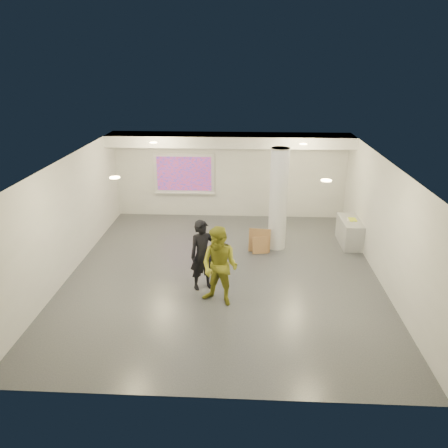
# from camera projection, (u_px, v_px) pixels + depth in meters

# --- Properties ---
(floor) EXTENTS (8.00, 9.00, 0.01)m
(floor) POSITION_uv_depth(u_px,v_px,m) (223.00, 274.00, 11.51)
(floor) COLOR #373A3E
(floor) RESTS_ON ground
(ceiling) EXTENTS (8.00, 9.00, 0.01)m
(ceiling) POSITION_uv_depth(u_px,v_px,m) (223.00, 162.00, 10.44)
(ceiling) COLOR white
(ceiling) RESTS_ON floor
(wall_back) EXTENTS (8.00, 0.01, 3.00)m
(wall_back) POSITION_uv_depth(u_px,v_px,m) (230.00, 175.00, 15.17)
(wall_back) COLOR silver
(wall_back) RESTS_ON floor
(wall_front) EXTENTS (8.00, 0.01, 3.00)m
(wall_front) POSITION_uv_depth(u_px,v_px,m) (208.00, 322.00, 6.78)
(wall_front) COLOR silver
(wall_front) RESTS_ON floor
(wall_left) EXTENTS (0.01, 9.00, 3.00)m
(wall_left) POSITION_uv_depth(u_px,v_px,m) (67.00, 218.00, 11.17)
(wall_left) COLOR silver
(wall_left) RESTS_ON floor
(wall_right) EXTENTS (0.01, 9.00, 3.00)m
(wall_right) POSITION_uv_depth(u_px,v_px,m) (385.00, 223.00, 10.78)
(wall_right) COLOR silver
(wall_right) RESTS_ON floor
(soffit_band) EXTENTS (8.00, 1.10, 0.36)m
(soffit_band) POSITION_uv_depth(u_px,v_px,m) (230.00, 140.00, 14.18)
(soffit_band) COLOR silver
(soffit_band) RESTS_ON ceiling
(downlight_nw) EXTENTS (0.22, 0.22, 0.02)m
(downlight_nw) POSITION_uv_depth(u_px,v_px,m) (153.00, 143.00, 12.88)
(downlight_nw) COLOR #FFDB8E
(downlight_nw) RESTS_ON ceiling
(downlight_ne) EXTENTS (0.22, 0.22, 0.02)m
(downlight_ne) POSITION_uv_depth(u_px,v_px,m) (303.00, 144.00, 12.67)
(downlight_ne) COLOR #FFDB8E
(downlight_ne) RESTS_ON ceiling
(downlight_sw) EXTENTS (0.22, 0.22, 0.02)m
(downlight_sw) POSITION_uv_depth(u_px,v_px,m) (115.00, 178.00, 9.15)
(downlight_sw) COLOR #FFDB8E
(downlight_sw) RESTS_ON ceiling
(downlight_se) EXTENTS (0.22, 0.22, 0.02)m
(downlight_se) POSITION_uv_depth(u_px,v_px,m) (326.00, 180.00, 8.94)
(downlight_se) COLOR #FFDB8E
(downlight_se) RESTS_ON ceiling
(column) EXTENTS (0.52, 0.52, 3.00)m
(column) POSITION_uv_depth(u_px,v_px,m) (278.00, 200.00, 12.58)
(column) COLOR silver
(column) RESTS_ON floor
(projection_screen) EXTENTS (2.10, 0.13, 1.42)m
(projection_screen) POSITION_uv_depth(u_px,v_px,m) (184.00, 174.00, 15.19)
(projection_screen) COLOR silver
(projection_screen) RESTS_ON wall_back
(credenza) EXTENTS (0.57, 1.34, 0.78)m
(credenza) POSITION_uv_depth(u_px,v_px,m) (350.00, 232.00, 13.20)
(credenza) COLOR #949699
(credenza) RESTS_ON floor
(papers_stack) EXTENTS (0.28, 0.33, 0.02)m
(papers_stack) POSITION_uv_depth(u_px,v_px,m) (351.00, 220.00, 13.07)
(papers_stack) COLOR silver
(papers_stack) RESTS_ON credenza
(postit_pad) EXTENTS (0.22, 0.30, 0.03)m
(postit_pad) POSITION_uv_depth(u_px,v_px,m) (352.00, 219.00, 13.06)
(postit_pad) COLOR #CADE24
(postit_pad) RESTS_ON credenza
(cardboard_back) EXTENTS (0.65, 0.28, 0.68)m
(cardboard_back) POSITION_uv_depth(u_px,v_px,m) (259.00, 240.00, 12.73)
(cardboard_back) COLOR brown
(cardboard_back) RESTS_ON floor
(cardboard_front) EXTENTS (0.47, 0.26, 0.49)m
(cardboard_front) POSITION_uv_depth(u_px,v_px,m) (260.00, 245.00, 12.64)
(cardboard_front) COLOR brown
(cardboard_front) RESTS_ON floor
(woman) EXTENTS (0.76, 0.66, 1.76)m
(woman) POSITION_uv_depth(u_px,v_px,m) (203.00, 255.00, 10.51)
(woman) COLOR black
(woman) RESTS_ON floor
(man) EXTENTS (1.12, 1.02, 1.87)m
(man) POSITION_uv_depth(u_px,v_px,m) (220.00, 267.00, 9.82)
(man) COLOR olive
(man) RESTS_ON floor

